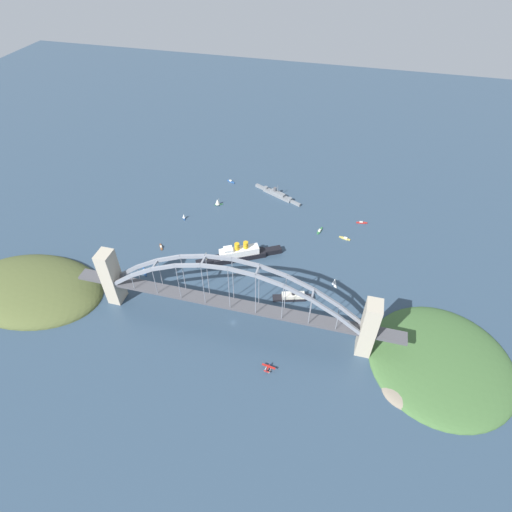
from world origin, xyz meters
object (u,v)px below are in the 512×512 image
(harbor_ferry_steamer, at_px, (293,297))
(small_boat_5, at_px, (320,231))
(ocean_liner, at_px, (240,254))
(naval_cruiser, at_px, (277,194))
(seaplane_taxiing_near_bridge, at_px, (268,368))
(small_boat_2, at_px, (345,238))
(harbor_arch_bridge, at_px, (232,300))
(small_boat_0, at_px, (362,223))
(small_boat_6, at_px, (161,247))
(small_boat_1, at_px, (184,216))
(small_boat_4, at_px, (334,282))
(small_boat_3, at_px, (218,202))
(small_boat_8, at_px, (231,181))
(channel_marker_buoy, at_px, (182,295))
(small_boat_7, at_px, (145,271))

(harbor_ferry_steamer, xyz_separation_m, small_boat_5, (10.36, 103.54, -1.73))
(ocean_liner, distance_m, naval_cruiser, 119.75)
(seaplane_taxiing_near_bridge, relative_size, small_boat_2, 0.91)
(harbor_arch_bridge, relative_size, small_boat_0, 23.26)
(naval_cruiser, distance_m, small_boat_6, 157.42)
(naval_cruiser, xyz_separation_m, seaplane_taxiing_near_bridge, (44.52, -236.21, -0.65))
(small_boat_1, bearing_deg, small_boat_0, 12.13)
(seaplane_taxiing_near_bridge, xyz_separation_m, small_boat_2, (43.40, 175.29, -1.20))
(small_boat_4, bearing_deg, harbor_ferry_steamer, -142.36)
(small_boat_2, bearing_deg, small_boat_6, -161.28)
(seaplane_taxiing_near_bridge, bearing_deg, harbor_ferry_steamer, 86.36)
(small_boat_3, bearing_deg, small_boat_2, -9.20)
(small_boat_5, height_order, small_boat_8, small_boat_5)
(harbor_arch_bridge, relative_size, small_boat_2, 22.89)
(harbor_ferry_steamer, height_order, small_boat_6, harbor_ferry_steamer)
(naval_cruiser, bearing_deg, small_boat_5, -42.63)
(ocean_liner, distance_m, small_boat_6, 84.74)
(small_boat_3, distance_m, small_boat_8, 52.14)
(harbor_ferry_steamer, height_order, small_boat_1, harbor_ferry_steamer)
(harbor_arch_bridge, relative_size, channel_marker_buoy, 102.03)
(seaplane_taxiing_near_bridge, bearing_deg, small_boat_3, 118.50)
(harbor_arch_bridge, distance_m, harbor_ferry_steamer, 66.06)
(harbor_arch_bridge, relative_size, small_boat_1, 39.62)
(naval_cruiser, relative_size, small_boat_4, 6.83)
(naval_cruiser, height_order, small_boat_4, naval_cruiser)
(small_boat_5, bearing_deg, small_boat_2, -11.76)
(small_boat_1, xyz_separation_m, small_boat_6, (-4.77, -52.61, -2.51))
(harbor_arch_bridge, bearing_deg, naval_cruiser, 91.29)
(naval_cruiser, height_order, harbor_ferry_steamer, naval_cruiser)
(small_boat_4, xyz_separation_m, small_boat_5, (-24.38, 76.75, -3.44))
(channel_marker_buoy, bearing_deg, ocean_liner, 58.91)
(small_boat_7, distance_m, small_boat_8, 180.22)
(small_boat_1, relative_size, small_boat_2, 0.58)
(small_boat_1, bearing_deg, ocean_liner, -31.02)
(small_boat_3, xyz_separation_m, small_boat_4, (148.19, -95.51, -0.05))
(seaplane_taxiing_near_bridge, xyz_separation_m, small_boat_0, (58.85, 207.22, -1.05))
(harbor_arch_bridge, height_order, seaplane_taxiing_near_bridge, harbor_arch_bridge)
(small_boat_2, bearing_deg, channel_marker_buoy, -139.04)
(naval_cruiser, xyz_separation_m, small_boat_7, (-97.90, -161.24, -1.88))
(small_boat_1, height_order, small_boat_4, small_boat_4)
(ocean_liner, relative_size, harbor_ferry_steamer, 2.13)
(small_boat_7, bearing_deg, small_boat_6, 89.15)
(small_boat_3, bearing_deg, seaplane_taxiing_near_bridge, -61.50)
(small_boat_4, bearing_deg, small_boat_8, 135.08)
(small_boat_1, bearing_deg, seaplane_taxiing_near_bridge, -50.30)
(small_boat_6, relative_size, small_boat_8, 0.85)
(small_boat_0, xyz_separation_m, small_boat_7, (-201.27, -132.25, -0.18))
(seaplane_taxiing_near_bridge, bearing_deg, small_boat_4, 69.19)
(small_boat_2, bearing_deg, small_boat_5, 168.24)
(small_boat_1, distance_m, small_boat_7, 90.34)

